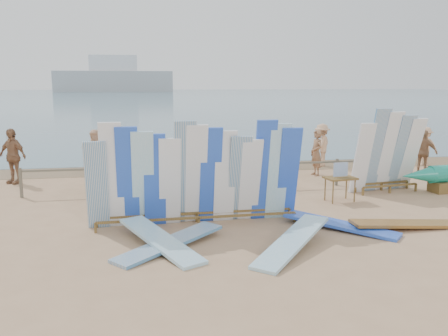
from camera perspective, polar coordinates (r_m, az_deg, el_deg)
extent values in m
plane|color=tan|center=(12.40, 1.66, -5.67)|extent=(160.00, 160.00, 0.00)
cube|color=#446779|center=(139.74, -9.12, 8.65)|extent=(320.00, 240.00, 0.02)
cube|color=brown|center=(19.33, -2.65, 0.08)|extent=(40.00, 2.60, 0.01)
cube|color=#999EA3|center=(191.92, -13.08, 10.09)|extent=(45.00, 8.00, 8.00)
cube|color=silver|center=(192.07, -13.17, 12.18)|extent=(18.00, 6.00, 6.00)
cube|color=#655E4C|center=(15.10, -0.62, 0.32)|extent=(12.00, 0.06, 0.06)
cube|color=#655E4C|center=(15.39, -23.25, -1.65)|extent=(0.08, 0.08, 0.90)
cube|color=#655E4C|center=(15.05, -15.82, -1.46)|extent=(0.08, 0.08, 0.90)
cube|color=#655E4C|center=(14.98, -8.19, -1.23)|extent=(0.08, 0.08, 0.90)
cube|color=#655E4C|center=(15.17, -0.62, -0.98)|extent=(0.08, 0.08, 0.90)
cube|color=#655E4C|center=(15.61, 6.64, -0.73)|extent=(0.08, 0.08, 0.90)
cube|color=#655E4C|center=(16.29, 13.40, -0.48)|extent=(0.08, 0.08, 0.90)
cube|color=#655E4C|center=(17.18, 19.54, -0.25)|extent=(0.08, 0.08, 0.90)
cube|color=brown|center=(11.34, -3.04, -5.98)|extent=(4.78, 0.12, 0.06)
cube|color=brown|center=(11.73, -3.31, -5.44)|extent=(4.78, 0.12, 0.06)
cube|color=silver|center=(11.28, -15.05, -2.08)|extent=(0.51, 0.54, 2.11)
cube|color=white|center=(11.21, -13.32, -0.97)|extent=(0.51, 0.61, 2.54)
cube|color=blue|center=(11.21, -11.52, -1.17)|extent=(0.51, 0.64, 2.43)
cube|color=#89C3DB|center=(11.22, -9.72, -1.38)|extent=(0.51, 0.68, 2.33)
cube|color=blue|center=(11.24, -8.32, -1.50)|extent=(0.51, 0.54, 2.26)
cube|color=white|center=(11.27, -6.54, -1.70)|extent=(0.51, 0.57, 2.16)
cube|color=silver|center=(11.26, -4.78, -0.65)|extent=(0.52, 0.76, 2.55)
cube|color=white|center=(11.30, -3.40, -0.83)|extent=(0.52, 0.74, 2.46)
cube|color=blue|center=(11.35, -1.64, -0.96)|extent=(0.51, 0.65, 2.38)
cube|color=white|center=(11.42, 0.10, -1.10)|extent=(0.51, 0.57, 2.30)
cube|color=silver|center=(11.50, 1.81, -1.35)|extent=(0.52, 0.71, 2.17)
cube|color=white|center=(11.58, 3.13, -1.50)|extent=(0.51, 0.66, 2.09)
cube|color=blue|center=(11.62, 4.82, -0.34)|extent=(0.51, 0.61, 2.54)
cube|color=#89C3DB|center=(11.73, 6.47, -0.50)|extent=(0.51, 0.57, 2.45)
cube|color=blue|center=(11.82, 7.73, -0.71)|extent=(0.51, 0.62, 2.34)
cube|color=brown|center=(15.61, 19.35, -2.02)|extent=(1.93, 0.31, 0.06)
cube|color=brown|center=(15.95, 18.44, -1.72)|extent=(1.93, 0.31, 0.06)
cube|color=white|center=(15.11, 16.31, 1.11)|extent=(0.60, 0.64, 2.22)
cube|color=silver|center=(15.34, 17.78, 1.98)|extent=(0.62, 0.79, 2.65)
cube|color=white|center=(15.62, 19.14, 1.84)|extent=(0.62, 0.81, 2.54)
cube|color=silver|center=(15.90, 20.46, 1.70)|extent=(0.63, 0.82, 2.44)
cube|color=white|center=(16.14, 21.51, 1.56)|extent=(0.63, 0.83, 2.33)
cube|color=brown|center=(16.33, 24.46, -2.12)|extent=(0.52, 0.60, 0.33)
cone|color=#1B967B|center=(15.72, 22.25, -0.82)|extent=(1.16, 0.63, 0.52)
cube|color=brown|center=(14.07, 13.82, -1.18)|extent=(0.93, 0.71, 0.05)
cube|color=white|center=(14.02, 13.86, -0.17)|extent=(0.45, 0.09, 0.40)
cube|color=brown|center=(12.09, 21.08, -6.78)|extent=(2.70, 0.56, 0.22)
cube|color=#89C3DB|center=(10.09, -7.66, -9.51)|extent=(1.72, 2.65, 0.36)
cube|color=#89C3DB|center=(9.93, 8.17, -9.86)|extent=(2.21, 2.37, 0.43)
cube|color=silver|center=(10.06, -6.54, -9.54)|extent=(2.44, 2.15, 0.23)
cube|color=blue|center=(11.55, 13.81, -7.16)|extent=(2.36, 2.25, 0.22)
cube|color=red|center=(15.91, 2.76, -1.03)|extent=(0.57, 0.53, 0.05)
cube|color=red|center=(16.08, 2.71, 0.03)|extent=(0.53, 0.23, 0.51)
cube|color=red|center=(16.03, 3.61, -0.93)|extent=(0.66, 0.63, 0.05)
cube|color=red|center=(16.17, 3.15, 0.11)|extent=(0.54, 0.34, 0.52)
cube|color=red|center=(16.48, 3.11, 0.43)|extent=(0.58, 0.87, 0.60)
cube|color=red|center=(16.73, 2.74, 1.90)|extent=(0.51, 0.24, 0.38)
imported|color=beige|center=(18.90, -14.32, 2.24)|extent=(1.72, 1.06, 1.76)
imported|color=tan|center=(21.31, 23.04, 2.40)|extent=(1.01, 1.06, 1.61)
imported|color=tan|center=(18.40, -2.75, 2.08)|extent=(1.06, 1.00, 1.60)
imported|color=#8C6042|center=(16.63, -0.34, 1.45)|extent=(0.49, 1.03, 1.73)
imported|color=tan|center=(19.85, 11.68, 2.71)|extent=(1.08, 1.18, 1.76)
imported|color=beige|center=(16.62, -15.00, 1.30)|extent=(0.96, 0.58, 1.84)
imported|color=#8C6042|center=(16.16, -11.90, 0.97)|extent=(0.70, 0.50, 1.72)
imported|color=#8C6042|center=(19.29, 22.89, 1.76)|extent=(0.96, 1.01, 1.66)
imported|color=#8C6042|center=(17.62, -24.10, 1.32)|extent=(1.19, 0.99, 1.89)
imported|color=#8C6042|center=(17.84, 11.05, 1.80)|extent=(0.40, 0.65, 1.69)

